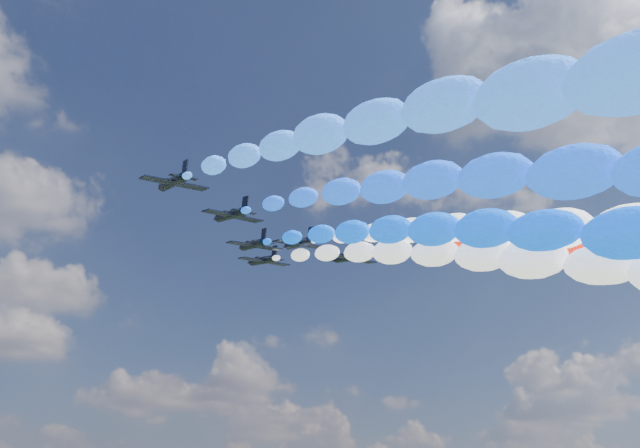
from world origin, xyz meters
TOP-DOWN VIEW (x-y plane):
  - jet_0 at (-27.79, -5.68)m, footprint 8.86×12.06m
  - trail_0 at (-27.79, -64.02)m, footprint 6.25×113.15m
  - jet_1 at (-16.01, 1.98)m, footprint 9.34×12.41m
  - trail_1 at (-16.01, -56.35)m, footprint 6.25×113.15m
  - jet_2 at (-7.02, 13.21)m, footprint 9.17×12.28m
  - trail_2 at (-7.02, -45.13)m, footprint 6.25×113.15m
  - jet_3 at (-1.04, 8.84)m, footprint 9.29×12.37m
  - trail_3 at (-1.04, -49.49)m, footprint 6.25×113.15m
  - jet_4 at (-1.63, 20.36)m, footprint 8.96×12.13m
  - trail_4 at (-1.63, -37.98)m, footprint 6.25×113.15m
  - jet_5 at (10.21, 11.40)m, footprint 9.40×12.44m
  - jet_6 at (16.78, 3.35)m, footprint 8.76×11.99m
  - jet_7 at (24.98, -6.46)m, footprint 8.96×12.13m

SIDE VIEW (x-z plane):
  - trail_0 at x=-27.79m, z-range 63.44..101.27m
  - trail_1 at x=-16.01m, z-range 63.44..101.27m
  - trail_2 at x=-7.02m, z-range 63.44..101.27m
  - trail_3 at x=-1.04m, z-range 63.44..101.27m
  - trail_4 at x=-1.63m, z-range 63.44..101.27m
  - jet_0 at x=-27.79m, z-range 96.72..101.22m
  - jet_1 at x=-16.01m, z-range 96.72..101.22m
  - jet_2 at x=-7.02m, z-range 96.72..101.22m
  - jet_3 at x=-1.04m, z-range 96.72..101.22m
  - jet_4 at x=-1.63m, z-range 96.72..101.22m
  - jet_5 at x=10.21m, z-range 96.72..101.22m
  - jet_6 at x=16.78m, z-range 96.72..101.22m
  - jet_7 at x=24.98m, z-range 96.72..101.22m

